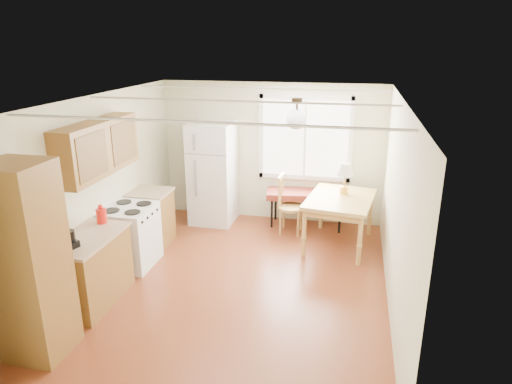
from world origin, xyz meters
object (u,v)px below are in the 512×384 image
(bench, at_px, (307,195))
(dining_table, at_px, (340,204))
(chair, at_px, (286,200))
(refrigerator, at_px, (213,173))

(bench, bearing_deg, dining_table, -56.86)
(bench, xyz_separation_m, dining_table, (0.59, -0.69, 0.13))
(dining_table, height_order, chair, chair)
(dining_table, xyz_separation_m, chair, (-0.92, 0.34, -0.13))
(dining_table, distance_m, chair, 1.00)
(bench, bearing_deg, chair, -141.27)
(chair, bearing_deg, bench, 48.25)
(refrigerator, distance_m, bench, 1.73)
(bench, relative_size, dining_table, 1.02)
(refrigerator, relative_size, chair, 1.79)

